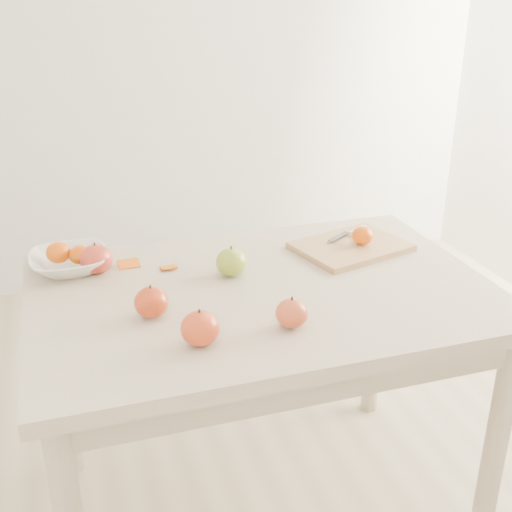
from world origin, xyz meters
name	(u,v)px	position (x,y,z in m)	size (l,w,h in m)	color
ground	(261,505)	(0.00, 0.00, 0.00)	(3.50, 3.50, 0.00)	#C6B293
table	(262,321)	(0.00, 0.00, 0.65)	(1.20, 0.80, 0.75)	beige
cutting_board	(351,247)	(0.33, 0.16, 0.76)	(0.32, 0.23, 0.02)	tan
board_tangerine	(362,235)	(0.36, 0.15, 0.80)	(0.06, 0.06, 0.05)	#E84F08
fruit_bowl	(69,262)	(-0.47, 0.26, 0.78)	(0.21, 0.21, 0.05)	white
bowl_tangerine_near	(58,252)	(-0.50, 0.27, 0.80)	(0.07, 0.07, 0.06)	#CB4B07
bowl_tangerine_far	(80,255)	(-0.44, 0.25, 0.80)	(0.06, 0.06, 0.05)	#D05307
orange_peel_a	(129,265)	(-0.31, 0.24, 0.75)	(0.06, 0.04, 0.00)	orange
orange_peel_b	(169,268)	(-0.21, 0.19, 0.75)	(0.04, 0.04, 0.00)	#D0640E
paring_knife	(355,232)	(0.38, 0.23, 0.78)	(0.16, 0.09, 0.01)	white
apple_green	(231,262)	(-0.05, 0.10, 0.79)	(0.09, 0.09, 0.08)	olive
apple_red_a	(96,259)	(-0.40, 0.23, 0.79)	(0.09, 0.09, 0.08)	maroon
apple_red_c	(200,328)	(-0.22, -0.22, 0.79)	(0.09, 0.09, 0.08)	#A1261E
apple_red_b	(151,302)	(-0.30, -0.07, 0.79)	(0.08, 0.08, 0.07)	maroon
apple_red_e	(292,313)	(0.00, -0.21, 0.78)	(0.08, 0.08, 0.07)	maroon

